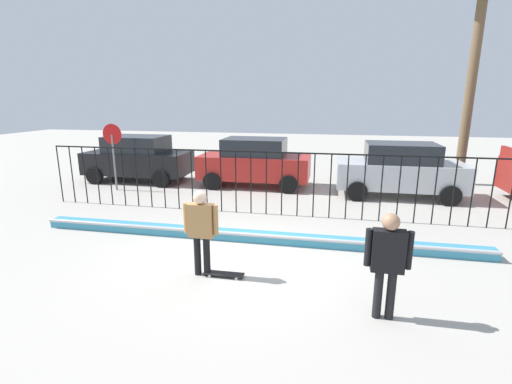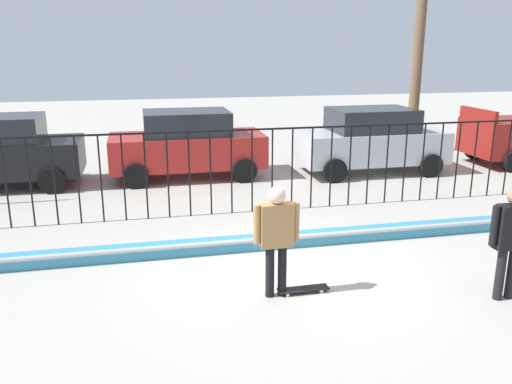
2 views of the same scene
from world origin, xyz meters
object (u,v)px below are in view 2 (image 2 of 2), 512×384
(skateboarder, at_px, (276,232))
(camera_operator, at_px, (511,233))
(skateboard, at_px, (303,289))
(parked_car_silver, at_px, (371,140))
(parked_car_red, at_px, (187,144))

(skateboarder, xyz_separation_m, camera_operator, (3.31, -0.84, 0.01))
(skateboard, bearing_deg, parked_car_silver, 70.91)
(parked_car_silver, bearing_deg, parked_car_red, 170.96)
(camera_operator, height_order, parked_car_silver, parked_car_silver)
(skateboard, distance_m, parked_car_silver, 8.47)
(camera_operator, bearing_deg, skateboard, 49.14)
(skateboarder, bearing_deg, parked_car_silver, 39.16)
(parked_car_red, bearing_deg, skateboard, -82.63)
(parked_car_silver, bearing_deg, skateboarder, -126.52)
(skateboarder, xyz_separation_m, skateboard, (0.44, -0.00, -0.97))
(skateboard, bearing_deg, skateboarder, -168.42)
(skateboard, xyz_separation_m, parked_car_silver, (4.33, 7.22, 0.91))
(skateboarder, xyz_separation_m, parked_car_silver, (4.77, 7.22, -0.06))
(skateboarder, bearing_deg, parked_car_red, 76.81)
(skateboard, height_order, camera_operator, camera_operator)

